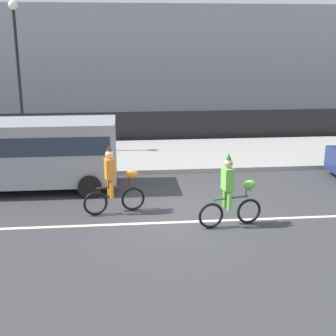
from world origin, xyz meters
The scene contains 9 objects.
ground_plane centered at (0.00, 0.00, 0.00)m, with size 80.00×80.00×0.00m, color #38383A.
road_centre_line centered at (0.00, -0.50, 0.00)m, with size 36.00×0.14×0.01m, color beige.
sidewalk_curb centered at (0.00, 6.50, 0.07)m, with size 60.00×5.00×0.15m, color #9E9B93.
fence_line centered at (0.00, 9.40, 0.70)m, with size 40.00×0.08×1.40m, color black.
building_backdrop centered at (-0.96, 18.00, 3.19)m, with size 28.00×8.00×6.39m, color #99939E.
parade_cyclist_orange centered at (-1.82, 0.37, 0.84)m, with size 1.68×0.60×1.92m.
parade_cyclist_lime centered at (1.12, -0.85, 0.84)m, with size 1.70×0.54×1.92m.
parked_van_grey centered at (-4.21, 2.70, 1.28)m, with size 5.00×2.22×2.18m.
street_lamp_post centered at (-5.55, 7.37, 3.99)m, with size 0.36×0.36×5.86m.
Camera 1 is at (-1.57, -11.76, 4.64)m, focal length 50.00 mm.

